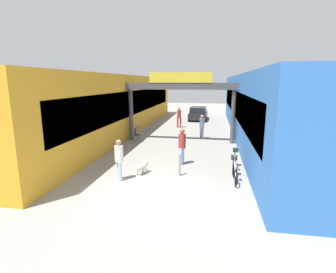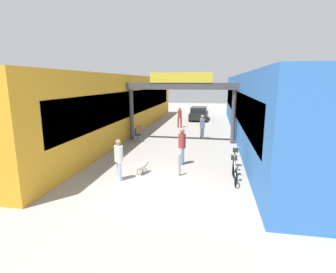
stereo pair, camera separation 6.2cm
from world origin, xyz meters
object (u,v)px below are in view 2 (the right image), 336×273
object	(u,v)px
bicycle_green_second	(234,161)
cafe_chair_black_nearer	(137,134)
pedestrian_carrying_crate	(202,125)
cafe_chair_wood_farther	(139,130)
pedestrian_with_dog	(119,157)
parked_car_black	(199,114)
bollard_post_metal	(179,164)
pedestrian_companion	(182,144)
bicycle_silver_nearest	(235,170)
pedestrian_elderly_walking	(180,116)
dog_on_leash	(142,166)

from	to	relation	value
bicycle_green_second	cafe_chair_black_nearer	distance (m)	7.52
pedestrian_carrying_crate	cafe_chair_wood_farther	distance (m)	4.42
pedestrian_with_dog	parked_car_black	world-z (taller)	pedestrian_with_dog
bollard_post_metal	cafe_chair_black_nearer	bearing A→B (deg)	121.75
pedestrian_companion	cafe_chair_black_nearer	xyz separation A→B (m)	(-3.50, 4.24, -0.46)
bollard_post_metal	bicycle_green_second	bearing A→B (deg)	26.37
pedestrian_carrying_crate	cafe_chair_wood_farther	xyz separation A→B (m)	(-4.38, -0.49, -0.40)
bicycle_green_second	bicycle_silver_nearest	bearing A→B (deg)	-93.60
bollard_post_metal	parked_car_black	world-z (taller)	parked_car_black
pedestrian_with_dog	pedestrian_elderly_walking	xyz separation A→B (m)	(0.75, 12.64, 0.07)
dog_on_leash	bicycle_green_second	size ratio (longest dim) A/B	0.46
pedestrian_with_dog	cafe_chair_wood_farther	bearing A→B (deg)	100.63
pedestrian_companion	pedestrian_carrying_crate	xyz separation A→B (m)	(0.67, 5.97, -0.06)
bicycle_silver_nearest	parked_car_black	bearing A→B (deg)	98.24
pedestrian_with_dog	cafe_chair_wood_farther	distance (m)	8.08
pedestrian_companion	dog_on_leash	xyz separation A→B (m)	(-1.51, -1.61, -0.67)
pedestrian_companion	dog_on_leash	size ratio (longest dim) A/B	2.27
pedestrian_carrying_crate	bollard_post_metal	xyz separation A→B (m)	(-0.58, -7.53, -0.45)
pedestrian_elderly_walking	cafe_chair_wood_farther	world-z (taller)	pedestrian_elderly_walking
pedestrian_with_dog	bicycle_green_second	distance (m)	5.08
bollard_post_metal	cafe_chair_wood_farther	bearing A→B (deg)	118.38
cafe_chair_black_nearer	cafe_chair_wood_farther	size ratio (longest dim) A/B	1.00
dog_on_leash	cafe_chair_wood_farther	xyz separation A→B (m)	(-2.20, 7.08, 0.20)
pedestrian_companion	parked_car_black	xyz separation A→B (m)	(-0.13, 15.24, -0.36)
bicycle_green_second	cafe_chair_black_nearer	world-z (taller)	bicycle_green_second
pedestrian_with_dog	pedestrian_carrying_crate	size ratio (longest dim) A/B	1.01
dog_on_leash	cafe_chair_black_nearer	world-z (taller)	cafe_chair_black_nearer
pedestrian_companion	cafe_chair_wood_farther	distance (m)	6.63
pedestrian_carrying_crate	bollard_post_metal	bearing A→B (deg)	-94.37
pedestrian_carrying_crate	dog_on_leash	size ratio (longest dim) A/B	2.14
dog_on_leash	cafe_chair_wood_farther	bearing A→B (deg)	107.28
pedestrian_with_dog	pedestrian_companion	bearing A→B (deg)	47.87
dog_on_leash	pedestrian_companion	bearing A→B (deg)	46.78
cafe_chair_wood_farther	pedestrian_carrying_crate	bearing A→B (deg)	6.42
dog_on_leash	bicycle_green_second	world-z (taller)	bicycle_green_second
bicycle_silver_nearest	pedestrian_with_dog	bearing A→B (deg)	-170.51
pedestrian_companion	bicycle_silver_nearest	size ratio (longest dim) A/B	1.03
pedestrian_elderly_walking	dog_on_leash	world-z (taller)	pedestrian_elderly_walking
pedestrian_companion	bollard_post_metal	world-z (taller)	pedestrian_companion
cafe_chair_black_nearer	pedestrian_with_dog	bearing A→B (deg)	-79.21
bollard_post_metal	pedestrian_elderly_walking	bearing A→B (deg)	97.58
dog_on_leash	bicycle_green_second	bearing A→B (deg)	16.93
pedestrian_with_dog	bollard_post_metal	size ratio (longest dim) A/B	1.73
pedestrian_carrying_crate	bollard_post_metal	world-z (taller)	pedestrian_carrying_crate
dog_on_leash	cafe_chair_black_nearer	xyz separation A→B (m)	(-1.99, 5.84, 0.20)
pedestrian_carrying_crate	pedestrian_companion	bearing A→B (deg)	-96.36
cafe_chair_black_nearer	parked_car_black	size ratio (longest dim) A/B	0.22
parked_car_black	pedestrian_companion	bearing A→B (deg)	-89.51
pedestrian_with_dog	pedestrian_companion	size ratio (longest dim) A/B	0.95
bicycle_green_second	cafe_chair_wood_farther	world-z (taller)	bicycle_green_second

